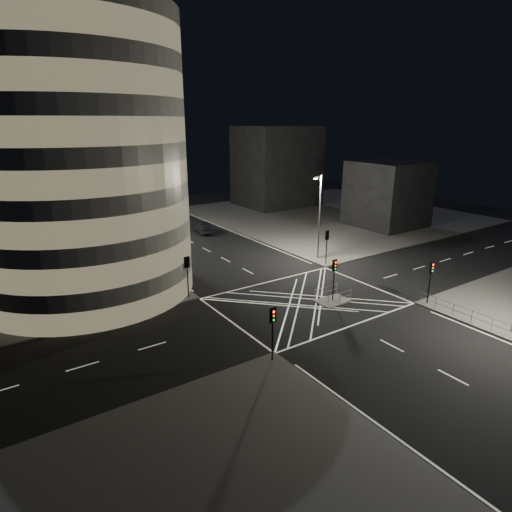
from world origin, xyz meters
TOP-DOWN VIEW (x-y plane):
  - ground at (0.00, 0.00)m, footprint 120.00×120.00m
  - sidewalk_far_right at (29.00, 27.00)m, footprint 42.00×42.00m
  - central_island at (2.00, -1.50)m, footprint 3.00×2.00m
  - office_tower_curved at (-20.74, 18.74)m, footprint 30.00×29.00m
  - building_right_far at (26.00, 40.00)m, footprint 14.00×12.00m
  - building_right_near at (30.00, 16.00)m, footprint 10.00×10.00m
  - building_far_end at (-4.00, 58.00)m, footprint 18.00×8.00m
  - tree_a at (-10.50, 9.00)m, footprint 4.07×4.07m
  - tree_b at (-10.50, 15.00)m, footprint 4.21×4.21m
  - tree_c at (-10.50, 21.00)m, footprint 3.87×3.87m
  - tree_d at (-10.50, 27.00)m, footprint 5.75×5.75m
  - tree_e at (-10.50, 33.00)m, footprint 4.57×4.57m
  - traffic_signal_fl at (-8.80, 6.80)m, footprint 0.55×0.22m
  - traffic_signal_nl at (-8.80, -6.80)m, footprint 0.55×0.22m
  - traffic_signal_fr at (8.80, 6.80)m, footprint 0.55×0.22m
  - traffic_signal_nr at (8.80, -6.80)m, footprint 0.55×0.22m
  - traffic_signal_island at (2.00, -1.50)m, footprint 0.55×0.22m
  - street_lamp_left_near at (-9.44, 12.00)m, footprint 1.25×0.25m
  - street_lamp_left_far at (-9.44, 30.00)m, footprint 1.25×0.25m
  - street_lamp_right_far at (9.44, 9.00)m, footprint 1.25×0.25m
  - railing_near_right at (8.30, -12.15)m, footprint 0.06×11.70m
  - railing_island_south at (2.00, -2.40)m, footprint 2.80×0.06m
  - railing_island_north at (2.00, -0.60)m, footprint 2.80×0.06m
  - sedan at (3.55, 28.16)m, footprint 2.09×4.99m

SIDE VIEW (x-z plane):
  - ground at x=0.00m, z-range 0.00..0.00m
  - sidewalk_far_right at x=29.00m, z-range 0.00..0.15m
  - central_island at x=2.00m, z-range 0.00..0.15m
  - railing_near_right at x=8.30m, z-range 0.15..1.25m
  - railing_island_south at x=2.00m, z-range 0.15..1.25m
  - railing_island_north at x=2.00m, z-range 0.15..1.25m
  - sedan at x=3.55m, z-range 0.00..1.60m
  - traffic_signal_fl at x=-8.80m, z-range 0.91..4.91m
  - traffic_signal_nl at x=-8.80m, z-range 0.91..4.91m
  - traffic_signal_fr at x=8.80m, z-range 0.91..4.91m
  - traffic_signal_nr at x=8.80m, z-range 0.91..4.91m
  - traffic_signal_island at x=2.00m, z-range 0.91..4.91m
  - tree_b at x=-10.50m, z-range 1.10..7.87m
  - tree_c at x=-10.50m, z-range 1.22..7.84m
  - tree_a at x=-10.50m, z-range 1.21..8.02m
  - tree_e at x=-10.50m, z-range 1.21..8.60m
  - building_right_near at x=30.00m, z-range 0.15..10.15m
  - tree_d at x=-10.50m, z-range 1.10..9.61m
  - street_lamp_left_near at x=-9.44m, z-range 0.54..10.54m
  - street_lamp_left_far at x=-9.44m, z-range 0.54..10.54m
  - street_lamp_right_far at x=9.44m, z-range 0.54..10.54m
  - building_right_far at x=26.00m, z-range 0.15..15.15m
  - building_far_end at x=-4.00m, z-range 0.00..18.00m
  - office_tower_curved at x=-20.74m, z-range -0.95..26.25m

